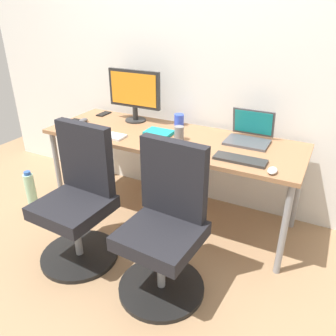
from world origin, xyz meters
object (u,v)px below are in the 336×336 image
at_px(office_chair_right, 165,229).
at_px(desktop_monitor, 134,92).
at_px(open_laptop, 250,134).
at_px(coffee_mug, 179,120).
at_px(water_bottle_on_floor, 30,188).
at_px(office_chair_left, 79,202).

bearing_deg(office_chair_right, desktop_monitor, 130.14).
bearing_deg(open_laptop, coffee_mug, 171.43).
relative_size(office_chair_right, coffee_mug, 10.22).
bearing_deg(office_chair_right, water_bottle_on_floor, 168.43).
xyz_separation_m(office_chair_right, open_laptop, (0.23, 0.90, 0.34)).
bearing_deg(coffee_mug, water_bottle_on_floor, -149.35).
bearing_deg(open_laptop, water_bottle_on_floor, -161.67).
xyz_separation_m(office_chair_left, desktop_monitor, (-0.11, 0.92, 0.54)).
height_order(water_bottle_on_floor, open_laptop, open_laptop).
distance_m(office_chair_left, coffee_mug, 1.08).
xyz_separation_m(office_chair_left, water_bottle_on_floor, (-0.87, 0.31, -0.28)).
height_order(office_chair_left, water_bottle_on_floor, office_chair_left).
bearing_deg(coffee_mug, desktop_monitor, -169.22).
xyz_separation_m(office_chair_left, coffee_mug, (0.27, 0.99, 0.33)).
height_order(office_chair_right, desktop_monitor, desktop_monitor).
height_order(water_bottle_on_floor, desktop_monitor, desktop_monitor).
distance_m(water_bottle_on_floor, open_laptop, 1.95).
bearing_deg(open_laptop, desktop_monitor, 178.85).
bearing_deg(water_bottle_on_floor, open_laptop, 18.33).
distance_m(office_chair_left, office_chair_right, 0.66).
relative_size(water_bottle_on_floor, desktop_monitor, 0.65).
relative_size(office_chair_right, desktop_monitor, 1.96).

